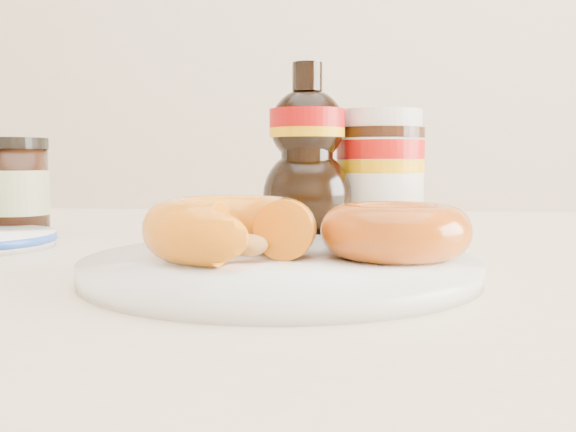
# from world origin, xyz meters

# --- Properties ---
(dining_table) EXTENTS (1.40, 0.90, 0.75)m
(dining_table) POSITION_xyz_m (0.00, 0.10, 0.67)
(dining_table) COLOR beige
(dining_table) RESTS_ON ground
(plate) EXTENTS (0.25, 0.25, 0.01)m
(plate) POSITION_xyz_m (-0.01, -0.00, 0.76)
(plate) COLOR white
(plate) RESTS_ON dining_table
(donut_bitten) EXTENTS (0.13, 0.13, 0.04)m
(donut_bitten) POSITION_xyz_m (-0.04, -0.01, 0.78)
(donut_bitten) COLOR orange
(donut_bitten) RESTS_ON plate
(donut_whole) EXTENTS (0.13, 0.13, 0.03)m
(donut_whole) POSITION_xyz_m (0.06, 0.01, 0.78)
(donut_whole) COLOR #9D470A
(donut_whole) RESTS_ON plate
(nutella_jar) EXTENTS (0.09, 0.09, 0.13)m
(nutella_jar) POSITION_xyz_m (0.06, 0.25, 0.82)
(nutella_jar) COLOR white
(nutella_jar) RESTS_ON dining_table
(syrup_bottle) EXTENTS (0.11, 0.10, 0.17)m
(syrup_bottle) POSITION_xyz_m (-0.01, 0.21, 0.83)
(syrup_bottle) COLOR black
(syrup_bottle) RESTS_ON dining_table
(dark_jar) EXTENTS (0.06, 0.06, 0.10)m
(dark_jar) POSITION_xyz_m (-0.29, 0.19, 0.80)
(dark_jar) COLOR black
(dark_jar) RESTS_ON dining_table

